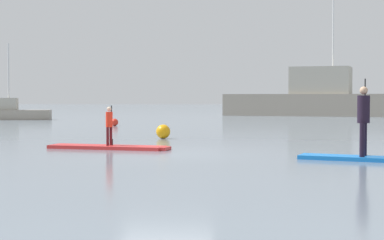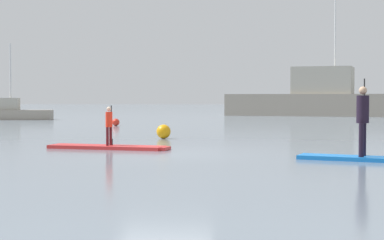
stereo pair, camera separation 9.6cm
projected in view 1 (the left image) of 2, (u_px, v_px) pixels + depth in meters
ground_plane at (166, 154)px, 16.75m from camera, size 240.00×240.00×0.00m
paddleboard_near at (109, 147)px, 18.31m from camera, size 3.71×1.38×0.10m
paddler_child_solo at (109, 124)px, 18.30m from camera, size 0.23×0.40×1.17m
paddleboard_far at (378, 159)px, 14.78m from camera, size 3.74×1.75×0.10m
paddler_adult at (364, 116)px, 14.88m from camera, size 0.37×0.51×1.86m
fishing_boat_white_large at (309, 98)px, 51.59m from camera, size 13.46×6.73×10.89m
fishing_boat_green_midground at (9, 112)px, 42.20m from camera, size 5.41×2.37×5.15m
mooring_buoy_near at (115, 122)px, 33.11m from camera, size 0.39×0.39×0.39m
mooring_buoy_mid at (163, 132)px, 22.80m from camera, size 0.52×0.52×0.52m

